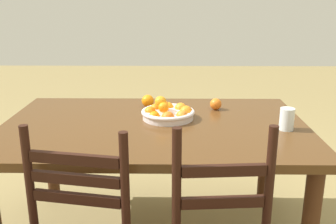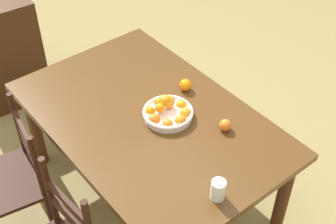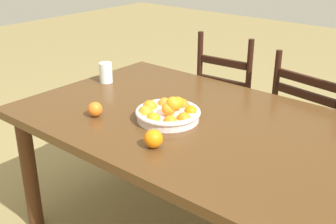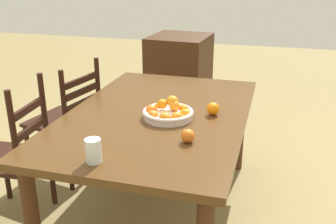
% 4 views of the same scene
% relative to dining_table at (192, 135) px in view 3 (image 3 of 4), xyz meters
% --- Properties ---
extents(dining_table, '(1.69, 1.09, 0.72)m').
position_rel_dining_table_xyz_m(dining_table, '(0.00, 0.00, 0.00)').
color(dining_table, '#503217').
rests_on(dining_table, ground).
extents(chair_near_window, '(0.53, 0.53, 0.93)m').
position_rel_dining_table_xyz_m(chair_near_window, '(0.30, 0.82, -0.18)').
color(chair_near_window, black).
rests_on(chair_near_window, ground).
extents(chair_by_cabinet, '(0.44, 0.44, 0.95)m').
position_rel_dining_table_xyz_m(chair_by_cabinet, '(-0.30, 0.86, -0.20)').
color(chair_by_cabinet, black).
rests_on(chair_by_cabinet, ground).
extents(fruit_bowl, '(0.31, 0.31, 0.13)m').
position_rel_dining_table_xyz_m(fruit_bowl, '(-0.08, -0.09, 0.12)').
color(fruit_bowl, silver).
rests_on(fruit_bowl, dining_table).
extents(orange_loose_0, '(0.08, 0.08, 0.08)m').
position_rel_dining_table_xyz_m(orange_loose_0, '(0.06, -0.34, 0.13)').
color(orange_loose_0, orange).
rests_on(orange_loose_0, dining_table).
extents(orange_loose_1, '(0.07, 0.07, 0.07)m').
position_rel_dining_table_xyz_m(orange_loose_1, '(-0.37, -0.28, 0.12)').
color(orange_loose_1, orange).
rests_on(orange_loose_1, dining_table).
extents(drinking_glass, '(0.08, 0.08, 0.12)m').
position_rel_dining_table_xyz_m(drinking_glass, '(-0.70, 0.10, 0.15)').
color(drinking_glass, silver).
rests_on(drinking_glass, dining_table).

